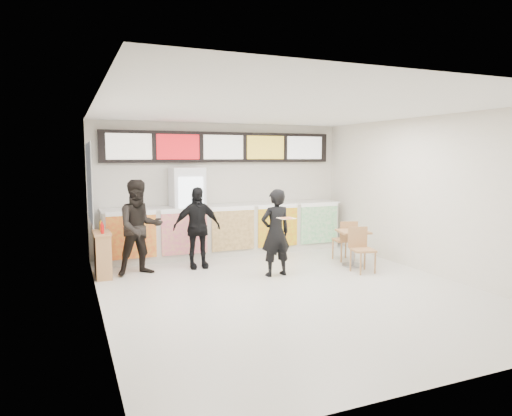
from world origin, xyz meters
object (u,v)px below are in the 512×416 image
customer_left (140,227)px  service_counter (228,229)px  customer_main (276,233)px  condiment_ledge (103,254)px  drinks_fridge (188,213)px  customer_mid (197,228)px  cafe_table (353,241)px

customer_left → service_counter: bearing=19.8°
service_counter → customer_main: customer_main is taller
service_counter → condiment_ledge: size_ratio=5.51×
drinks_fridge → customer_mid: size_ratio=1.22×
drinks_fridge → customer_left: size_ratio=1.11×
customer_left → condiment_ledge: size_ratio=1.79×
drinks_fridge → cafe_table: 3.63m
customer_mid → cafe_table: (2.99, -1.09, -0.31)m
customer_mid → condiment_ledge: customer_mid is taller
customer_main → customer_mid: bearing=-47.9°
service_counter → customer_mid: bearing=-134.9°
customer_mid → condiment_ledge: bearing=-178.5°
service_counter → cafe_table: service_counter is taller
cafe_table → condiment_ledge: 4.92m
service_counter → cafe_table: 2.88m
customer_main → customer_mid: 1.67m
customer_main → condiment_ledge: bearing=-25.0°
service_counter → customer_mid: customer_mid is taller
customer_main → customer_mid: size_ratio=1.00×
drinks_fridge → customer_main: (1.13, -2.19, -0.18)m
customer_main → customer_left: customer_left is taller
customer_main → customer_left: 2.57m
service_counter → cafe_table: (1.98, -2.10, -0.06)m
service_counter → customer_left: (-2.14, -1.10, 0.33)m
customer_left → condiment_ledge: bearing=164.1°
service_counter → customer_mid: size_ratio=3.39×
customer_main → cafe_table: customer_main is taller
customer_mid → drinks_fridge: bearing=87.7°
cafe_table → customer_main: bearing=-163.8°
customer_left → condiment_ledge: customer_left is taller
drinks_fridge → cafe_table: drinks_fridge is taller
service_counter → customer_mid: (-1.01, -1.01, 0.25)m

